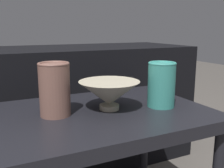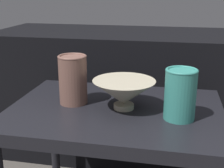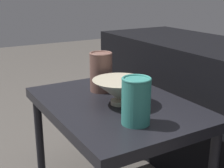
# 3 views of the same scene
# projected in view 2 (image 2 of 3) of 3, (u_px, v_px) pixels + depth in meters

# --- Properties ---
(table) EXTENTS (0.70, 0.51, 0.46)m
(table) POSITION_uv_depth(u_px,v_px,m) (115.00, 122.00, 1.05)
(table) COLOR black
(table) RESTS_ON ground_plane
(couch_backdrop) EXTENTS (1.41, 0.50, 0.63)m
(couch_backdrop) POSITION_uv_depth(u_px,v_px,m) (136.00, 94.00, 1.60)
(couch_backdrop) COLOR black
(couch_backdrop) RESTS_ON ground_plane
(bowl) EXTENTS (0.20, 0.20, 0.10)m
(bowl) POSITION_uv_depth(u_px,v_px,m) (124.00, 93.00, 1.01)
(bowl) COLOR #B2A88E
(bowl) RESTS_ON table
(vase_textured_left) EXTENTS (0.10, 0.10, 0.17)m
(vase_textured_left) POSITION_uv_depth(u_px,v_px,m) (73.00, 79.00, 1.05)
(vase_textured_left) COLOR brown
(vase_textured_left) RESTS_ON table
(vase_colorful_right) EXTENTS (0.10, 0.10, 0.16)m
(vase_colorful_right) POSITION_uv_depth(u_px,v_px,m) (180.00, 94.00, 0.92)
(vase_colorful_right) COLOR teal
(vase_colorful_right) RESTS_ON table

